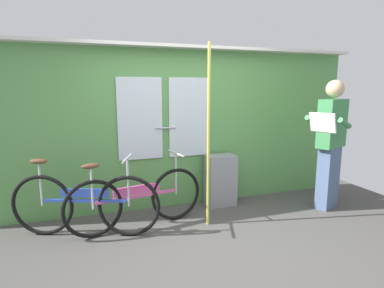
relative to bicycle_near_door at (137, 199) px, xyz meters
The scene contains 7 objects.
ground_plane 1.11m from the bicycle_near_door, 46.61° to the right, with size 6.39×4.34×0.04m, color #474442.
train_door_wall 1.23m from the bicycle_near_door, 40.82° to the left, with size 5.39×0.28×2.24m.
bicycle_near_door is the anchor object (origin of this frame).
bicycle_leaning_behind 0.59m from the bicycle_near_door, behind, with size 1.63×0.70×0.93m.
passenger_reading_newspaper 2.73m from the bicycle_near_door, ahead, with size 0.64×0.59×1.79m.
trash_bin_by_wall 1.34m from the bicycle_near_door, 17.31° to the left, with size 0.42×0.28×0.74m, color gray.
handrail_pole 1.14m from the bicycle_near_door, 11.70° to the right, with size 0.04×0.04×2.20m, color #C6C14C.
Camera 1 is at (-1.22, -2.84, 1.68)m, focal length 29.17 mm.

